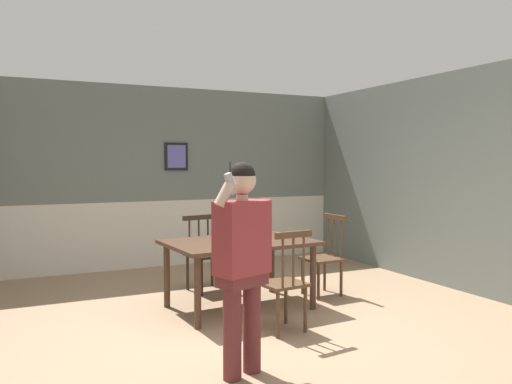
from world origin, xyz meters
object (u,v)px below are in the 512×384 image
at_px(dining_table, 239,248).
at_px(chair_at_table_head, 324,257).
at_px(person_figure, 243,254).
at_px(chair_by_doorway, 205,253).
at_px(chair_near_window, 284,282).

bearing_deg(dining_table, chair_at_table_head, 3.80).
relative_size(chair_at_table_head, person_figure, 0.60).
xyz_separation_m(dining_table, chair_by_doorway, (-0.07, 0.93, -0.20)).
xyz_separation_m(dining_table, chair_at_table_head, (1.18, 0.08, -0.20)).
bearing_deg(chair_by_doorway, chair_at_table_head, 136.23).
height_order(chair_at_table_head, person_figure, person_figure).
height_order(dining_table, person_figure, person_figure).
distance_m(dining_table, chair_at_table_head, 1.20).
distance_m(dining_table, chair_near_window, 0.95).
distance_m(chair_near_window, chair_by_doorway, 1.86).
xyz_separation_m(chair_near_window, chair_by_doorway, (-0.13, 1.85, -0.00)).
relative_size(dining_table, chair_by_doorway, 1.74).
bearing_deg(person_figure, chair_at_table_head, -156.07).
bearing_deg(person_figure, dining_table, -131.98).
distance_m(chair_by_doorway, person_figure, 2.73).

